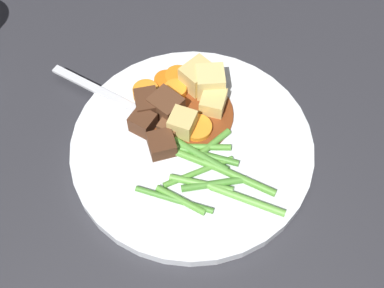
{
  "coord_description": "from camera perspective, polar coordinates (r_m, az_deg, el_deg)",
  "views": [
    {
      "loc": [
        -0.3,
        0.06,
        0.5
      ],
      "look_at": [
        0.0,
        0.0,
        0.01
      ],
      "focal_mm": 49.42,
      "sensor_mm": 36.0,
      "label": 1
    }
  ],
  "objects": [
    {
      "name": "green_bean_5",
      "position": [
        0.55,
        1.04,
        -4.3
      ],
      "size": [
        0.03,
        0.06,
        0.01
      ],
      "primitive_type": "cylinder",
      "rotation": [
        0.0,
        1.57,
        1.15
      ],
      "color": "#66AD42",
      "rests_on": "dinner_plate"
    },
    {
      "name": "meat_chunk_2",
      "position": [
        0.57,
        -3.3,
        0.0
      ],
      "size": [
        0.03,
        0.03,
        0.02
      ],
      "primitive_type": "cube",
      "rotation": [
        0.0,
        0.0,
        1.67
      ],
      "color": "#4C2B19",
      "rests_on": "dinner_plate"
    },
    {
      "name": "green_bean_2",
      "position": [
        0.56,
        1.63,
        -1.24
      ],
      "size": [
        0.04,
        0.07,
        0.01
      ],
      "primitive_type": "cylinder",
      "rotation": [
        0.0,
        1.57,
        1.09
      ],
      "color": "#4C8E33",
      "rests_on": "dinner_plate"
    },
    {
      "name": "fork",
      "position": [
        0.61,
        -7.85,
        4.64
      ],
      "size": [
        0.13,
        0.14,
        0.0
      ],
      "color": "silver",
      "rests_on": "dinner_plate"
    },
    {
      "name": "potato_chunk_3",
      "position": [
        0.57,
        -1.04,
        2.17
      ],
      "size": [
        0.04,
        0.04,
        0.03
      ],
      "primitive_type": "cube",
      "rotation": [
        0.0,
        0.0,
        1.02
      ],
      "color": "#DBBC6B",
      "rests_on": "dinner_plate"
    },
    {
      "name": "green_bean_6",
      "position": [
        0.56,
        0.53,
        -1.67
      ],
      "size": [
        0.05,
        0.07,
        0.01
      ],
      "primitive_type": "cylinder",
      "rotation": [
        0.0,
        1.57,
        0.97
      ],
      "color": "#599E38",
      "rests_on": "dinner_plate"
    },
    {
      "name": "green_bean_4",
      "position": [
        0.57,
        0.53,
        -0.81
      ],
      "size": [
        0.06,
        0.07,
        0.01
      ],
      "primitive_type": "cylinder",
      "rotation": [
        0.0,
        1.57,
        0.8
      ],
      "color": "#4C8E33",
      "rests_on": "dinner_plate"
    },
    {
      "name": "carrot_slice_2",
      "position": [
        0.61,
        -5.0,
        5.52
      ],
      "size": [
        0.04,
        0.04,
        0.01
      ],
      "primitive_type": "cylinder",
      "rotation": [
        0.0,
        0.0,
        2.83
      ],
      "color": "orange",
      "rests_on": "dinner_plate"
    },
    {
      "name": "carrot_slice_4",
      "position": [
        0.61,
        -1.8,
        5.75
      ],
      "size": [
        0.03,
        0.03,
        0.01
      ],
      "primitive_type": "cylinder",
      "rotation": [
        0.0,
        0.0,
        1.24
      ],
      "color": "orange",
      "rests_on": "dinner_plate"
    },
    {
      "name": "green_bean_7",
      "position": [
        0.54,
        5.99,
        -6.02
      ],
      "size": [
        0.05,
        0.07,
        0.01
      ],
      "primitive_type": "cylinder",
      "rotation": [
        0.0,
        1.57,
        0.99
      ],
      "color": "#66AD42",
      "rests_on": "dinner_plate"
    },
    {
      "name": "green_bean_3",
      "position": [
        0.54,
        -1.21,
        -6.07
      ],
      "size": [
        0.04,
        0.05,
        0.01
      ],
      "primitive_type": "cylinder",
      "rotation": [
        0.0,
        1.57,
        0.86
      ],
      "color": "#599E38",
      "rests_on": "dinner_plate"
    },
    {
      "name": "meat_chunk_3",
      "position": [
        0.59,
        -4.85,
        4.27
      ],
      "size": [
        0.03,
        0.03,
        0.03
      ],
      "primitive_type": "cube",
      "rotation": [
        0.0,
        0.0,
        0.03
      ],
      "color": "#4C2B19",
      "rests_on": "dinner_plate"
    },
    {
      "name": "potato_chunk_2",
      "position": [
        0.59,
        2.3,
        4.5
      ],
      "size": [
        0.04,
        0.04,
        0.02
      ],
      "primitive_type": "cube",
      "rotation": [
        0.0,
        0.0,
        2.7
      ],
      "color": "#DBBC6B",
      "rests_on": "dinner_plate"
    },
    {
      "name": "green_bean_1",
      "position": [
        0.54,
        -1.93,
        -6.02
      ],
      "size": [
        0.05,
        0.08,
        0.01
      ],
      "primitive_type": "cylinder",
      "rotation": [
        0.0,
        1.57,
        1.07
      ],
      "color": "#4C8E33",
      "rests_on": "dinner_plate"
    },
    {
      "name": "potato_chunk_1",
      "position": [
        0.6,
        1.97,
        6.68
      ],
      "size": [
        0.03,
        0.03,
        0.03
      ],
      "primitive_type": "cube",
      "rotation": [
        0.0,
        0.0,
        1.47
      ],
      "color": "#E5CC7A",
      "rests_on": "dinner_plate"
    },
    {
      "name": "meat_chunk_1",
      "position": [
        0.58,
        -2.46,
        1.73
      ],
      "size": [
        0.03,
        0.03,
        0.02
      ],
      "primitive_type": "cube",
      "rotation": [
        0.0,
        0.0,
        5.61
      ],
      "color": "brown",
      "rests_on": "dinner_plate"
    },
    {
      "name": "green_bean_0",
      "position": [
        0.55,
        2.38,
        -4.33
      ],
      "size": [
        0.01,
        0.07,
        0.01
      ],
      "primitive_type": "cylinder",
      "rotation": [
        0.0,
        1.57,
        1.55
      ],
      "color": "#4C8E33",
      "rests_on": "dinner_plate"
    },
    {
      "name": "potato_chunk_0",
      "position": [
        0.61,
        0.57,
        7.26
      ],
      "size": [
        0.04,
        0.04,
        0.03
      ],
      "primitive_type": "cube",
      "rotation": [
        0.0,
        0.0,
        0.58
      ],
      "color": "#DBBC6B",
      "rests_on": "dinner_plate"
    },
    {
      "name": "green_bean_10",
      "position": [
        0.57,
        -0.03,
        -0.33
      ],
      "size": [
        0.02,
        0.08,
        0.01
      ],
      "primitive_type": "cylinder",
      "rotation": [
        0.0,
        1.57,
        1.37
      ],
      "color": "#599E38",
      "rests_on": "dinner_plate"
    },
    {
      "name": "carrot_slice_3",
      "position": [
        0.62,
        -1.57,
        7.15
      ],
      "size": [
        0.04,
        0.04,
        0.01
      ],
      "primitive_type": "cylinder",
      "rotation": [
        0.0,
        0.0,
        2.56
      ],
      "color": "orange",
      "rests_on": "dinner_plate"
    },
    {
      "name": "dinner_plate",
      "position": [
        0.58,
        0.0,
        -0.37
      ],
      "size": [
        0.27,
        0.27,
        0.01
      ],
      "primitive_type": "cylinder",
      "color": "white",
      "rests_on": "ground_plane"
    },
    {
      "name": "carrot_slice_1",
      "position": [
        0.58,
        0.55,
        1.71
      ],
      "size": [
        0.04,
        0.04,
        0.01
      ],
      "primitive_type": "cylinder",
      "rotation": [
        0.0,
        0.0,
        1.97
      ],
      "color": "orange",
      "rests_on": "dinner_plate"
    },
    {
      "name": "green_bean_8",
      "position": [
        0.55,
        5.12,
        -3.61
      ],
      "size": [
        0.06,
        0.07,
        0.01
      ],
      "primitive_type": "cylinder",
      "rotation": [
        0.0,
        1.57,
        0.91
      ],
      "color": "#599E38",
      "rests_on": "dinner_plate"
    },
    {
      "name": "ground_plane",
      "position": [
        0.59,
        0.0,
        -0.73
      ],
      "size": [
        3.0,
        3.0,
        0.0
      ],
      "primitive_type": "plane",
      "color": "#2D2D33"
    },
    {
      "name": "green_bean_9",
      "position": [
        0.55,
        0.35,
        -3.07
      ],
      "size": [
        0.02,
        0.08,
        0.01
      ],
      "primitive_type": "cylinder",
      "rotation": [
        0.0,
        1.57,
        1.81
      ],
      "color": "#599E38",
      "rests_on": "dinner_plate"
    },
    {
      "name": "stew_sauce",
      "position": [
        0.6,
        -1.1,
        3.2
      ],
      "size": [
        0.11,
        0.11,
        0.0
      ],
      "primitive_type": "cylinder",
      "color": "brown",
      "rests_on": "dinner_plate"
    },
    {
      "name": "green_bean_11",
      "position": [
        0.57,
        2.14,
        -0.07
      ],
      "size": [
        0.03,
        0.05,
        0.01
      ],
      "primitive_type": "cylinder",
      "rotation": [
        0.0,
        1.57,
        2.13
      ],
      "color": "#599E38",
      "rests_on": "dinner_plate"
    },
    {
      "name": "carrot_slice_0",
      "position": [
        0.62,
        -2.78,
        6.72
      ],
      "size": [
        0.03,
        0.03,
        0.01
      ],
      "primitive_type": "cylinder",
      "rotation": [
        0.0,
        0.0,
        2.94
      ],
      "color": "orange",
      "rests_on": "dinner_plate"
    },
    {
      "name": "meat_chunk_0",
      "position": [
        0.59,
        -2.82,
        4.1
      ],
      "size": [
        0.04,
        0.04,
        0.03
      ],
      "primitive_type": "cube",
      "rotation": [
        0.0,
        0.0,
        2.24
      ],
      "color": "#56331E",
      "rests_on": "dinner_plate"
    },
    {
      "name": "meat_chunk_4",
      "position": [
        0.58,
        -5.32,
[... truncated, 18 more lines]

